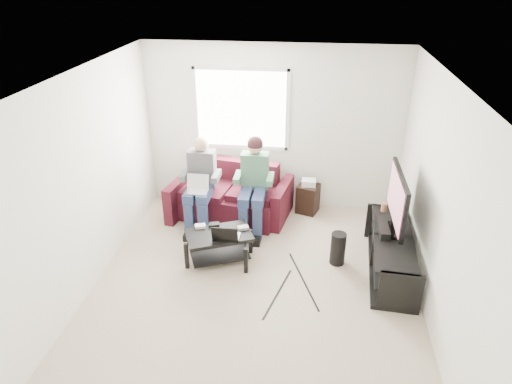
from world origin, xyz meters
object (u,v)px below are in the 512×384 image
Objects in this scene: coffee_table at (219,241)px; subwoofer at (338,249)px; sofa at (231,197)px; tv at (397,200)px; end_table at (308,197)px; tv_stand at (390,255)px.

subwoofer is (1.58, 0.14, -0.08)m from coffee_table.
sofa is at bearing 92.76° from coffee_table.
subwoofer is (-0.66, -0.01, -0.78)m from tv.
end_table is at bearing 52.92° from coffee_table.
tv is (2.30, -1.10, 0.69)m from sofa.
coffee_table is 2.24m from tv_stand.
tv_stand reaches higher than coffee_table.
tv_stand is 1.51× the size of tv.
tv is at bearing 3.74° from coffee_table.
tv is 1.02m from subwoofer.
end_table is at bearing 128.82° from tv.
coffee_table is at bearing -174.93° from subwoofer.
coffee_table is at bearing -178.81° from tv_stand.
coffee_table is 2.17× the size of subwoofer.
sofa reaches higher than subwoofer.
coffee_table is at bearing -87.24° from sofa.
tv reaches higher than end_table.
sofa is 2.64m from tv.
tv_stand is at bearing -53.08° from end_table.
tv_stand is (2.30, -1.20, -0.07)m from sofa.
subwoofer is at bearing -179.42° from tv.
tv_stand reaches higher than subwoofer.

